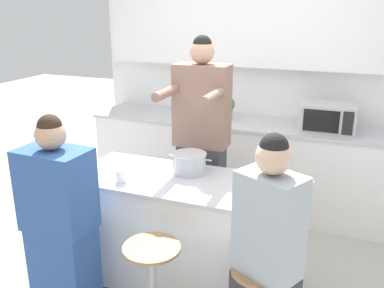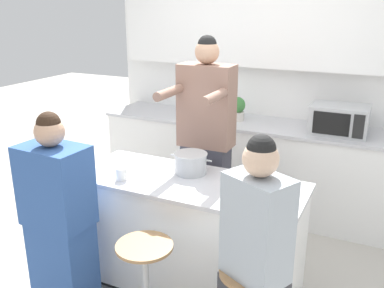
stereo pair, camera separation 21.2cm
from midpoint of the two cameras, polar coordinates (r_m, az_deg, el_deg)
name	(u,v)px [view 1 (the left image)]	position (r m, az deg, el deg)	size (l,w,h in m)	color
ground_plane	(189,286)	(3.46, -2.27, -18.45)	(16.00, 16.00, 0.00)	#B2ADA3
wall_back	(254,57)	(4.54, 6.91, 11.46)	(3.43, 0.22, 2.70)	white
back_counter	(242,164)	(4.51, 5.40, -2.67)	(3.18, 0.64, 0.93)	white
kitchen_island	(189,235)	(3.22, -2.37, -12.05)	(1.65, 0.67, 0.88)	black
bar_stool_leftmost	(68,267)	(3.17, -18.12, -15.41)	(0.38, 0.38, 0.69)	#997047
person_cooking	(201,151)	(3.52, -0.47, -0.90)	(0.44, 0.59, 1.84)	#383842
person_wrapped_blanket	(61,229)	(2.97, -19.12, -10.65)	(0.45, 0.31, 1.45)	#2D5193
person_seated_near	(266,274)	(2.42, 7.27, -16.85)	(0.39, 0.37, 1.48)	#333338
cooking_pot	(190,163)	(3.12, -2.24, -2.60)	(0.33, 0.25, 0.15)	#B7BABC
fruit_bowl	(276,194)	(2.75, 8.92, -6.69)	(0.20, 0.20, 0.07)	#B7BABC
coffee_cup_near	(121,176)	(3.04, -11.40, -4.21)	(0.11, 0.08, 0.09)	white
microwave	(328,117)	(4.15, 16.30, 3.47)	(0.51, 0.36, 0.27)	#B2B5B7
potted_plant	(227,108)	(4.39, 3.26, 4.86)	(0.16, 0.16, 0.24)	beige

